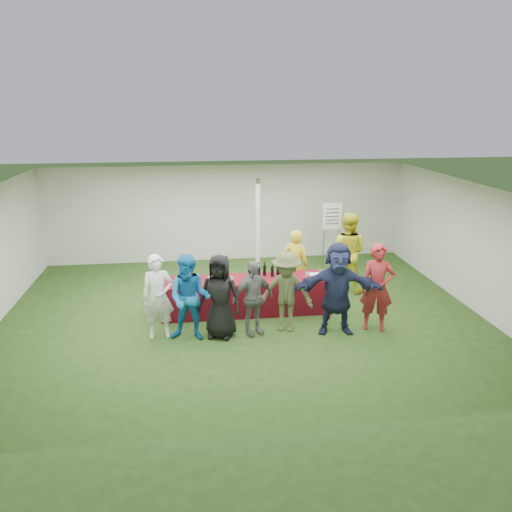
{
  "coord_description": "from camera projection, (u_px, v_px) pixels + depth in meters",
  "views": [
    {
      "loc": [
        -1.0,
        -9.77,
        4.3
      ],
      "look_at": [
        0.31,
        0.12,
        1.25
      ],
      "focal_mm": 35.0,
      "sensor_mm": 36.0,
      "label": 1
    }
  ],
  "objects": [
    {
      "name": "ground",
      "position": [
        242.0,
        314.0,
        10.64
      ],
      "size": [
        60.0,
        60.0,
        0.0
      ],
      "primitive_type": "plane",
      "color": "#284719",
      "rests_on": "ground"
    },
    {
      "name": "serving_table",
      "position": [
        247.0,
        295.0,
        10.66
      ],
      "size": [
        3.6,
        0.8,
        0.75
      ],
      "primitive_type": "cube",
      "color": "maroon",
      "rests_on": "ground"
    },
    {
      "name": "staff_pourer",
      "position": [
        295.0,
        264.0,
        11.31
      ],
      "size": [
        0.68,
        0.56,
        1.62
      ],
      "primitive_type": "imported",
      "rotation": [
        0.0,
        0.0,
        2.82
      ],
      "color": "gold",
      "rests_on": "ground"
    },
    {
      "name": "water_bottle",
      "position": [
        249.0,
        273.0,
        10.6
      ],
      "size": [
        0.07,
        0.07,
        0.23
      ],
      "color": "silver",
      "rests_on": "serving_table"
    },
    {
      "name": "bar_towel",
      "position": [
        315.0,
        274.0,
        10.78
      ],
      "size": [
        0.25,
        0.18,
        0.03
      ],
      "primitive_type": "cube",
      "color": "white",
      "rests_on": "serving_table"
    },
    {
      "name": "customer_2",
      "position": [
        220.0,
        296.0,
        9.4
      ],
      "size": [
        0.92,
        0.75,
        1.64
      ],
      "primitive_type": "imported",
      "rotation": [
        0.0,
        0.0,
        -0.33
      ],
      "color": "black",
      "rests_on": "ground"
    },
    {
      "name": "customer_0",
      "position": [
        158.0,
        297.0,
        9.39
      ],
      "size": [
        0.63,
        0.45,
        1.63
      ],
      "primitive_type": "imported",
      "rotation": [
        0.0,
        0.0,
        0.1
      ],
      "color": "white",
      "rests_on": "ground"
    },
    {
      "name": "dump_bucket",
      "position": [
        324.0,
        275.0,
        10.52
      ],
      "size": [
        0.24,
        0.24,
        0.18
      ],
      "primitive_type": "cylinder",
      "color": "slate",
      "rests_on": "serving_table"
    },
    {
      "name": "staff_back",
      "position": [
        347.0,
        252.0,
        11.75
      ],
      "size": [
        1.17,
        1.1,
        1.9
      ],
      "primitive_type": "imported",
      "rotation": [
        0.0,
        0.0,
        2.58
      ],
      "color": "gold",
      "rests_on": "ground"
    },
    {
      "name": "customer_6",
      "position": [
        377.0,
        287.0,
        9.7
      ],
      "size": [
        0.74,
        0.59,
        1.75
      ],
      "primitive_type": "imported",
      "rotation": [
        0.0,
        0.0,
        -0.31
      ],
      "color": "maroon",
      "rests_on": "ground"
    },
    {
      "name": "customer_1",
      "position": [
        190.0,
        298.0,
        9.29
      ],
      "size": [
        0.93,
        0.8,
        1.67
      ],
      "primitive_type": "imported",
      "rotation": [
        0.0,
        0.0,
        -0.23
      ],
      "color": "#156DB6",
      "rests_on": "ground"
    },
    {
      "name": "customer_3",
      "position": [
        253.0,
        298.0,
        9.53
      ],
      "size": [
        0.94,
        0.65,
        1.48
      ],
      "primitive_type": "imported",
      "rotation": [
        0.0,
        0.0,
        0.37
      ],
      "color": "slate",
      "rests_on": "ground"
    },
    {
      "name": "customer_5",
      "position": [
        337.0,
        288.0,
        9.56
      ],
      "size": [
        1.74,
        0.75,
        1.82
      ],
      "primitive_type": "imported",
      "rotation": [
        0.0,
        0.0,
        -0.13
      ],
      "color": "#1C2343",
      "rests_on": "ground"
    },
    {
      "name": "wine_glasses",
      "position": [
        226.0,
        279.0,
        10.22
      ],
      "size": [
        2.73,
        0.15,
        0.16
      ],
      "color": "silver",
      "rests_on": "serving_table"
    },
    {
      "name": "wine_list_sign",
      "position": [
        332.0,
        221.0,
        13.24
      ],
      "size": [
        0.5,
        0.03,
        1.8
      ],
      "color": "slate",
      "rests_on": "ground"
    },
    {
      "name": "tent",
      "position": [
        258.0,
        238.0,
        11.45
      ],
      "size": [
        10.0,
        10.0,
        10.0
      ],
      "color": "white",
      "rests_on": "ground"
    },
    {
      "name": "customer_4",
      "position": [
        286.0,
        292.0,
        9.67
      ],
      "size": [
        1.16,
        0.87,
        1.6
      ],
      "primitive_type": "imported",
      "rotation": [
        0.0,
        0.0,
        -0.29
      ],
      "color": "#4B522F",
      "rests_on": "ground"
    },
    {
      "name": "wine_bottles",
      "position": [
        274.0,
        270.0,
        10.72
      ],
      "size": [
        0.7,
        0.15,
        0.32
      ],
      "color": "black",
      "rests_on": "serving_table"
    }
  ]
}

